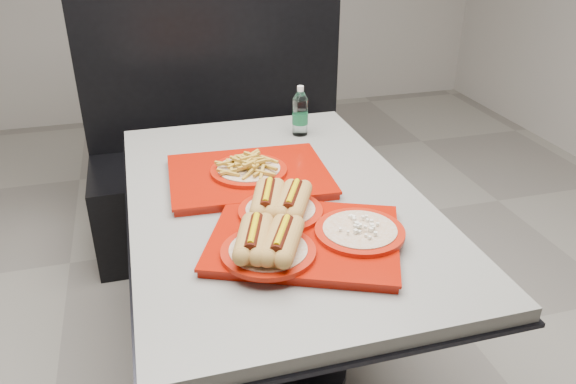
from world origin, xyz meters
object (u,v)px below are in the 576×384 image
object	(u,v)px
diner_table	(276,240)
tray_near	(297,230)
booth_bench	(223,159)
tray_far	(249,172)
water_bottle	(300,114)

from	to	relation	value
diner_table	tray_near	world-z (taller)	tray_near
booth_bench	tray_far	world-z (taller)	booth_bench
diner_table	water_bottle	distance (m)	0.59
tray_far	water_bottle	size ratio (longest dim) A/B	2.73
diner_table	water_bottle	size ratio (longest dim) A/B	7.20
booth_bench	tray_near	size ratio (longest dim) A/B	2.20
booth_bench	water_bottle	bearing A→B (deg)	-69.94
water_bottle	booth_bench	bearing A→B (deg)	110.06
tray_far	booth_bench	bearing A→B (deg)	86.63
tray_far	diner_table	bearing A→B (deg)	-65.65
booth_bench	water_bottle	world-z (taller)	booth_bench
tray_near	water_bottle	world-z (taller)	water_bottle
booth_bench	tray_near	bearing A→B (deg)	-90.49
tray_near	tray_far	bearing A→B (deg)	96.32
tray_near	tray_far	xyz separation A→B (m)	(-0.05, 0.41, -0.01)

